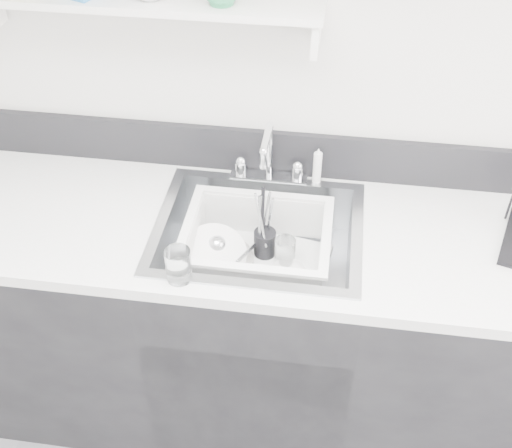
# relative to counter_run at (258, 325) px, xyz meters

# --- Properties ---
(room_shell) EXTENTS (3.50, 3.00, 2.60)m
(room_shell) POSITION_rel_counter_run_xyz_m (0.00, -0.80, 1.22)
(room_shell) COLOR silver
(room_shell) RESTS_ON ground
(counter_run) EXTENTS (3.20, 0.62, 0.92)m
(counter_run) POSITION_rel_counter_run_xyz_m (0.00, 0.00, 0.00)
(counter_run) COLOR black
(counter_run) RESTS_ON ground
(backsplash) EXTENTS (3.20, 0.02, 0.16)m
(backsplash) POSITION_rel_counter_run_xyz_m (0.00, 0.30, 0.54)
(backsplash) COLOR black
(backsplash) RESTS_ON counter_run
(sink) EXTENTS (0.64, 0.52, 0.20)m
(sink) POSITION_rel_counter_run_xyz_m (0.00, 0.00, 0.37)
(sink) COLOR silver
(sink) RESTS_ON counter_run
(faucet) EXTENTS (0.26, 0.18, 0.23)m
(faucet) POSITION_rel_counter_run_xyz_m (0.00, 0.25, 0.52)
(faucet) COLOR silver
(faucet) RESTS_ON counter_run
(side_sprayer) EXTENTS (0.03, 0.03, 0.14)m
(side_sprayer) POSITION_rel_counter_run_xyz_m (0.16, 0.25, 0.53)
(side_sprayer) COLOR silver
(side_sprayer) RESTS_ON counter_run
(wall_shelf) EXTENTS (1.00, 0.16, 0.12)m
(wall_shelf) POSITION_rel_counter_run_xyz_m (-0.35, 0.23, 1.05)
(wall_shelf) COLOR silver
(wall_shelf) RESTS_ON room_shell
(wash_tub) EXTENTS (0.52, 0.45, 0.18)m
(wash_tub) POSITION_rel_counter_run_xyz_m (-0.00, -0.01, 0.38)
(wash_tub) COLOR silver
(wash_tub) RESTS_ON sink
(plate_stack) EXTENTS (0.25, 0.24, 0.10)m
(plate_stack) POSITION_rel_counter_run_xyz_m (-0.13, -0.02, 0.33)
(plate_stack) COLOR white
(plate_stack) RESTS_ON wash_tub
(utensil_cup) EXTENTS (0.07, 0.07, 0.24)m
(utensil_cup) POSITION_rel_counter_run_xyz_m (0.01, 0.05, 0.36)
(utensil_cup) COLOR black
(utensil_cup) RESTS_ON wash_tub
(ladle) EXTENTS (0.27, 0.17, 0.07)m
(ladle) POSITION_rel_counter_run_xyz_m (-0.08, -0.01, 0.34)
(ladle) COLOR silver
(ladle) RESTS_ON wash_tub
(tumbler_in_tub) EXTENTS (0.08, 0.08, 0.10)m
(tumbler_in_tub) POSITION_rel_counter_run_xyz_m (0.08, 0.02, 0.35)
(tumbler_in_tub) COLOR white
(tumbler_in_tub) RESTS_ON wash_tub
(tumbler_counter) EXTENTS (0.09, 0.09, 0.10)m
(tumbler_counter) POSITION_rel_counter_run_xyz_m (-0.19, -0.24, 0.51)
(tumbler_counter) COLOR white
(tumbler_counter) RESTS_ON counter_run
(bowl_small) EXTENTS (0.12, 0.12, 0.04)m
(bowl_small) POSITION_rel_counter_run_xyz_m (0.10, -0.05, 0.32)
(bowl_small) COLOR white
(bowl_small) RESTS_ON wash_tub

